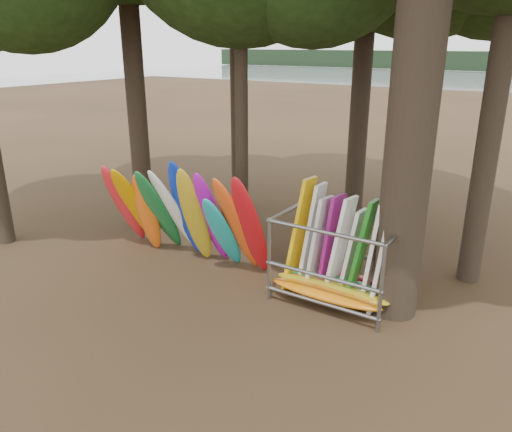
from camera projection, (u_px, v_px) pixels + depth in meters
The scene contains 3 objects.
ground at pixel (223, 285), 12.59m from camera, with size 120.00×120.00×0.00m, color #47331E.
kayak_row at pixel (185, 216), 13.50m from camera, with size 5.12×2.07×3.06m.
storage_rack at pixel (336, 263), 11.50m from camera, with size 3.13×1.55×2.88m.
Camera 1 is at (6.82, -9.07, 5.79)m, focal length 35.00 mm.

